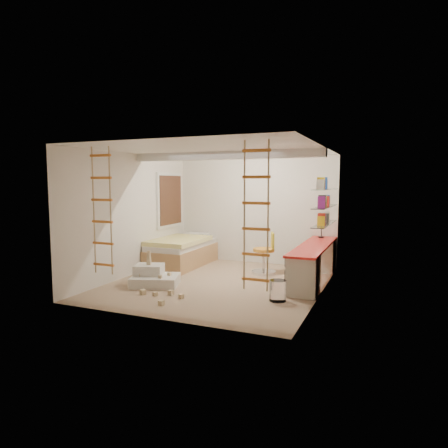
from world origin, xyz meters
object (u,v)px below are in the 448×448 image
at_px(desk, 314,262).
at_px(bed, 182,252).
at_px(swivel_chair, 265,259).
at_px(play_platform, 154,277).

bearing_deg(desk, bed, 173.51).
relative_size(desk, bed, 1.40).
distance_m(bed, swivel_chair, 2.09).
height_order(swivel_chair, play_platform, swivel_chair).
bearing_deg(play_platform, bed, 101.72).
xyz_separation_m(desk, bed, (-3.20, 0.36, -0.07)).
relative_size(bed, play_platform, 1.91).
distance_m(bed, play_platform, 1.89).
bearing_deg(swivel_chair, play_platform, -133.61).
height_order(desk, play_platform, desk).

